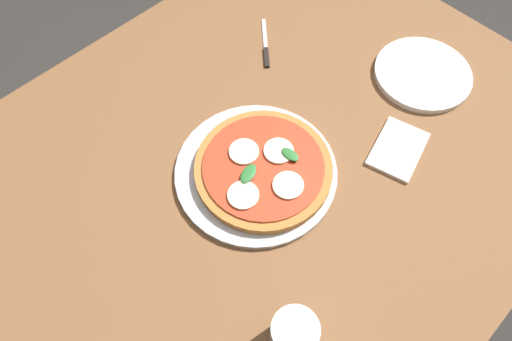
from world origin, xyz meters
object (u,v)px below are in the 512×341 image
Objects in this scene: knife at (266,49)px; napkin at (398,149)px; dining_table at (272,174)px; plate_white at (423,74)px; serving_tray at (256,172)px; pizza at (263,168)px; glass_cup at (293,335)px.

napkin is at bearing 89.32° from knife.
dining_table is 5.72× the size of plate_white.
serving_tray is 1.19× the size of pizza.
serving_tray is at bearing 41.68° from knife.
knife is at bearing -135.87° from pizza.
napkin reaches higher than knife.
knife is at bearing -131.24° from glass_cup.
pizza reaches higher than plate_white.
glass_cup is at bearing 48.92° from dining_table.
napkin is (-0.24, 0.16, -0.00)m from serving_tray.
pizza is 2.87× the size of glass_cup.
dining_table is at bearing -14.50° from plate_white.
plate_white is 0.64m from glass_cup.
dining_table is at bearing 48.54° from knife.
napkin is at bearing -166.47° from glass_cup.
serving_tray is 0.02m from pizza.
napkin is at bearing 134.78° from dining_table.
dining_table is 0.27m from napkin.
pizza is 2.17× the size of knife.
glass_cup is at bearing 56.14° from serving_tray.
knife is at bearing -57.40° from plate_white.
pizza reaches higher than knife.
serving_tray is 0.33m from knife.
knife is (-0.18, -0.20, 0.11)m from dining_table.
plate_white is at bearing 122.60° from knife.
dining_table is at bearing -166.96° from serving_tray.
pizza is at bearing 25.01° from dining_table.
plate_white is 2.31× the size of glass_cup.
glass_cup reaches higher than knife.
serving_tray is at bearing -123.86° from glass_cup.
serving_tray is 0.45m from plate_white.
pizza is (-0.01, 0.01, 0.02)m from serving_tray.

